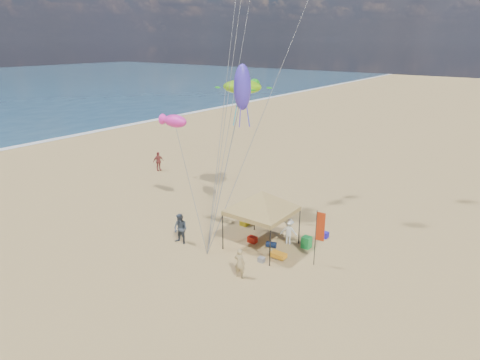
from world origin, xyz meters
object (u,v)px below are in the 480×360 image
(cooler_red, at_px, (252,239))
(canopy_tent, at_px, (262,193))
(person_near_c, at_px, (289,231))
(cooler_blue, at_px, (324,235))
(person_near_a, at_px, (240,263))
(feather_flag, at_px, (319,230))
(person_near_b, at_px, (181,229))
(chair_yellow, at_px, (245,220))
(beach_cart, at_px, (278,255))
(person_far_a, at_px, (158,161))
(chair_green, at_px, (306,242))

(cooler_red, bearing_deg, canopy_tent, -6.67)
(canopy_tent, xyz_separation_m, person_near_c, (1.13, 1.28, -2.59))
(cooler_blue, relative_size, person_near_a, 0.33)
(person_near_a, bearing_deg, cooler_red, -74.90)
(feather_flag, xyz_separation_m, person_near_b, (-7.85, -2.58, -1.21))
(cooler_red, distance_m, person_near_b, 4.43)
(person_near_b, bearing_deg, cooler_blue, 36.48)
(person_near_c, bearing_deg, chair_yellow, -27.60)
(person_near_b, bearing_deg, beach_cart, 13.89)
(feather_flag, bearing_deg, person_near_c, 152.89)
(chair_yellow, relative_size, person_near_b, 0.37)
(feather_flag, bearing_deg, person_near_b, -161.80)
(canopy_tent, height_order, cooler_red, canopy_tent)
(canopy_tent, height_order, chair_yellow, canopy_tent)
(chair_yellow, xyz_separation_m, person_near_a, (3.59, -5.31, 0.48))
(person_far_a, bearing_deg, chair_yellow, -95.92)
(feather_flag, bearing_deg, canopy_tent, 179.27)
(person_near_c, distance_m, person_far_a, 18.32)
(chair_green, distance_m, chair_yellow, 4.84)
(chair_green, distance_m, person_near_c, 1.24)
(canopy_tent, xyz_separation_m, chair_yellow, (-2.57, 1.80, -3.06))
(chair_green, bearing_deg, beach_cart, -107.81)
(feather_flag, relative_size, cooler_red, 6.02)
(chair_yellow, distance_m, person_near_b, 4.73)
(feather_flag, height_order, person_near_c, feather_flag)
(chair_yellow, bearing_deg, canopy_tent, -34.94)
(canopy_tent, distance_m, cooler_blue, 5.27)
(person_far_a, bearing_deg, cooler_red, -99.24)
(feather_flag, xyz_separation_m, chair_yellow, (-6.29, 1.84, -1.81))
(cooler_red, height_order, beach_cart, cooler_red)
(beach_cart, distance_m, person_far_a, 19.40)
(person_near_b, bearing_deg, person_near_a, -15.31)
(person_near_a, distance_m, person_far_a, 20.18)
(chair_green, relative_size, chair_yellow, 1.00)
(cooler_red, relative_size, person_near_b, 0.28)
(person_near_b, bearing_deg, chair_yellow, 64.98)
(feather_flag, xyz_separation_m, person_near_c, (-2.59, 1.33, -1.34))
(person_near_c, bearing_deg, person_near_a, 69.02)
(canopy_tent, relative_size, chair_green, 9.49)
(cooler_red, height_order, chair_yellow, chair_yellow)
(cooler_blue, bearing_deg, chair_yellow, -162.98)
(person_far_a, bearing_deg, person_near_b, -113.66)
(beach_cart, bearing_deg, canopy_tent, 159.00)
(chair_green, bearing_deg, person_near_b, -147.25)
(feather_flag, xyz_separation_m, chair_green, (-1.47, 1.53, -1.81))
(canopy_tent, bearing_deg, person_near_c, 48.56)
(canopy_tent, relative_size, cooler_red, 12.31)
(person_near_a, bearing_deg, person_near_b, -20.38)
(cooler_red, xyz_separation_m, person_near_b, (-3.42, -2.71, 0.77))
(cooler_red, relative_size, chair_green, 0.77)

